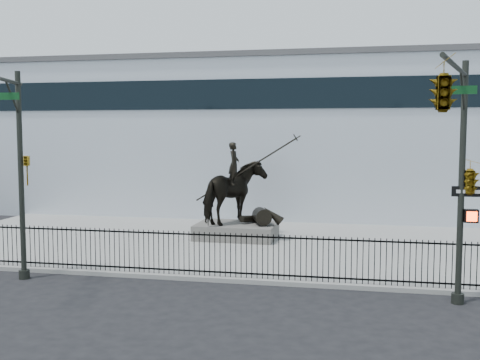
% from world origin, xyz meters
% --- Properties ---
extents(ground, '(120.00, 120.00, 0.00)m').
position_xyz_m(ground, '(0.00, 0.00, 0.00)').
color(ground, black).
rests_on(ground, ground).
extents(plaza, '(30.00, 12.00, 0.15)m').
position_xyz_m(plaza, '(0.00, 7.00, 0.07)').
color(plaza, gray).
rests_on(plaza, ground).
extents(building, '(44.00, 14.00, 9.00)m').
position_xyz_m(building, '(0.00, 20.00, 4.50)').
color(building, silver).
rests_on(building, ground).
extents(picket_fence, '(22.10, 0.10, 1.50)m').
position_xyz_m(picket_fence, '(0.00, 1.25, 0.90)').
color(picket_fence, black).
rests_on(picket_fence, plaza).
extents(statue_plinth, '(3.64, 2.54, 0.67)m').
position_xyz_m(statue_plinth, '(-1.23, 7.99, 0.49)').
color(statue_plinth, '#54514C').
rests_on(statue_plinth, plaza).
extents(equestrian_statue, '(4.60, 2.89, 3.89)m').
position_xyz_m(equestrian_statue, '(-1.16, 7.99, 2.23)').
color(equestrian_statue, black).
rests_on(equestrian_statue, statue_plinth).
extents(traffic_signal_left, '(1.52, 4.84, 7.00)m').
position_xyz_m(traffic_signal_left, '(-6.75, -0.62, 4.03)').
color(traffic_signal_left, black).
rests_on(traffic_signal_left, ground).
extents(traffic_signal_right, '(2.17, 6.86, 7.00)m').
position_xyz_m(traffic_signal_right, '(6.47, -2.00, 4.85)').
color(traffic_signal_right, black).
rests_on(traffic_signal_right, ground).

